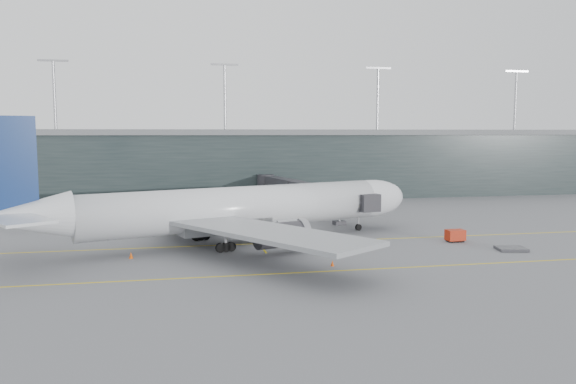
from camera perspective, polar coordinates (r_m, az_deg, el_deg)
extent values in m
plane|color=slate|center=(77.38, -7.04, -4.80)|extent=(320.00, 320.00, 0.00)
cube|color=gold|center=(73.46, -6.82, -5.37)|extent=(160.00, 0.25, 0.02)
cube|color=gold|center=(57.91, -5.62, -8.47)|extent=(160.00, 0.25, 0.02)
cube|color=gold|center=(97.46, -4.94, -2.53)|extent=(0.25, 60.00, 0.02)
cube|color=#1D2727|center=(134.14, -8.83, 2.76)|extent=(240.00, 35.00, 14.00)
cube|color=slate|center=(133.93, -8.89, 6.01)|extent=(240.00, 36.00, 1.20)
cylinder|color=#9E9EA3|center=(126.52, -22.64, 8.98)|extent=(0.60, 0.60, 14.00)
cylinder|color=#9E9EA3|center=(124.48, -6.43, 9.46)|extent=(0.60, 0.60, 14.00)
cylinder|color=#9E9EA3|center=(132.04, 9.10, 9.22)|extent=(0.60, 0.60, 14.00)
cylinder|color=#9E9EA3|center=(147.73, 22.09, 8.51)|extent=(0.60, 0.60, 14.00)
cylinder|color=silver|center=(73.77, -5.14, -1.59)|extent=(40.65, 18.09, 5.52)
ellipsoid|color=silver|center=(84.99, 8.41, -0.63)|extent=(12.75, 8.88, 5.52)
cone|color=silver|center=(67.49, -25.22, -2.33)|extent=(10.97, 8.11, 5.30)
cube|color=gray|center=(73.72, -5.75, -3.29)|extent=(14.93, 8.70, 1.78)
cube|color=black|center=(87.00, 10.18, 0.09)|extent=(2.70, 3.15, 0.71)
cube|color=gray|center=(60.46, -2.06, -4.12)|extent=(21.17, 25.87, 0.49)
cylinder|color=#343338|center=(67.43, -0.77, -4.36)|extent=(6.90, 4.92, 3.12)
cube|color=gray|center=(85.67, -10.56, -1.21)|extent=(9.03, 26.13, 0.49)
cylinder|color=#343338|center=(82.49, -6.40, -2.49)|extent=(6.90, 4.92, 3.12)
cube|color=navy|center=(66.89, -26.58, 2.38)|extent=(5.64, 2.24, 10.69)
cube|color=silver|center=(62.53, -25.72, -2.56)|extent=(8.50, 9.39, 0.31)
cube|color=silver|center=(72.24, -26.23, -1.50)|extent=(5.35, 8.28, 0.31)
cylinder|color=black|center=(84.25, 7.16, -3.57)|extent=(1.04, 0.65, 0.98)
cylinder|color=#9E9EA3|center=(84.14, 7.17, -3.13)|extent=(0.27, 0.27, 2.32)
cylinder|color=black|center=(69.19, -6.35, -5.60)|extent=(1.24, 0.79, 1.16)
cylinder|color=black|center=(76.99, -8.84, -4.44)|extent=(1.24, 0.79, 1.16)
cube|color=#27272C|center=(81.85, 7.99, -1.04)|extent=(3.51, 3.78, 2.51)
cube|color=#27272C|center=(88.21, 5.44, -0.50)|extent=(4.77, 11.86, 2.24)
cube|color=#27272C|center=(98.47, 2.12, 0.20)|extent=(4.99, 11.91, 2.33)
cube|color=#27272C|center=(109.02, -0.57, 0.77)|extent=(5.21, 11.96, 2.42)
cylinder|color=#9E9EA3|center=(89.11, 5.23, -2.24)|extent=(0.45, 0.45, 3.41)
cube|color=#343338|center=(89.32, 5.22, -3.12)|extent=(2.05, 1.71, 0.63)
cylinder|color=#27272C|center=(119.75, 1.81, 1.24)|extent=(3.59, 3.59, 2.69)
cylinder|color=#27272C|center=(120.03, 1.81, -0.12)|extent=(1.61, 1.61, 3.23)
cube|color=#A2200B|center=(78.20, 16.62, -4.21)|extent=(2.48, 1.66, 1.41)
cylinder|color=black|center=(77.43, 16.26, -4.83)|extent=(0.44, 0.19, 0.44)
cylinder|color=black|center=(78.32, 17.36, -4.74)|extent=(0.44, 0.19, 0.44)
cylinder|color=black|center=(78.35, 15.86, -4.69)|extent=(0.44, 0.19, 0.44)
cylinder|color=black|center=(79.23, 16.95, -4.60)|extent=(0.44, 0.19, 0.44)
cube|color=#323236|center=(75.02, 21.73, -5.37)|extent=(3.90, 3.36, 0.34)
cube|color=#343338|center=(87.16, -10.05, -3.52)|extent=(2.24, 1.90, 0.20)
cube|color=silver|center=(87.01, -10.06, -2.93)|extent=(1.83, 1.74, 1.53)
cube|color=navy|center=(86.89, -10.07, -2.41)|extent=(1.88, 1.80, 0.08)
cube|color=#343338|center=(88.96, -9.73, -3.32)|extent=(2.51, 2.17, 0.22)
cube|color=#B0B3BD|center=(88.81, -9.74, -2.69)|extent=(2.06, 1.97, 1.65)
cube|color=navy|center=(88.69, -9.75, -2.14)|extent=(2.12, 2.04, 0.09)
cube|color=#343338|center=(87.89, -7.89, -3.41)|extent=(2.33, 2.10, 0.19)
cube|color=#A8AEB4|center=(87.75, -7.90, -2.86)|extent=(1.94, 1.88, 1.44)
cube|color=navy|center=(87.64, -7.91, -2.37)|extent=(2.00, 1.94, 0.08)
cone|color=#D65E0B|center=(80.68, 17.40, -4.35)|extent=(0.42, 0.42, 0.66)
cone|color=#F7540D|center=(61.83, 4.53, -7.23)|extent=(0.40, 0.40, 0.63)
cone|color=red|center=(90.86, -0.62, -2.89)|extent=(0.48, 0.48, 0.76)
cone|color=#D24B0B|center=(67.76, -15.66, -6.20)|extent=(0.48, 0.48, 0.77)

